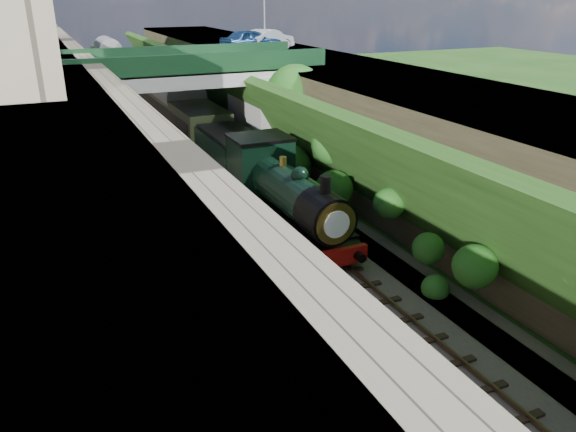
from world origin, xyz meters
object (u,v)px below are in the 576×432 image
at_px(lamppost, 265,5).
at_px(locomotive, 285,196).
at_px(tree, 296,96).
at_px(car_silver, 268,40).
at_px(car_blue, 251,41).
at_px(road_bridge, 198,101).
at_px(tender, 232,160).

height_order(lamppost, locomotive, lamppost).
distance_m(tree, lamppost, 13.30).
bearing_deg(car_silver, car_blue, 88.15).
height_order(road_bridge, car_blue, car_blue).
xyz_separation_m(lamppost, car_blue, (-1.70, -1.38, -2.48)).
bearing_deg(tender, lamppost, 60.79).
relative_size(road_bridge, tree, 2.42).
relative_size(car_silver, locomotive, 0.47).
height_order(locomotive, tender, locomotive).
distance_m(car_silver, tender, 16.17).
relative_size(car_blue, locomotive, 0.48).
xyz_separation_m(road_bridge, tender, (0.26, -5.82, -2.46)).
distance_m(tree, locomotive, 10.49).
bearing_deg(locomotive, tree, 62.25).
bearing_deg(car_blue, tree, 158.41).
bearing_deg(tree, locomotive, -117.75).
height_order(lamppost, car_blue, lamppost).
bearing_deg(car_silver, tender, 120.09).
bearing_deg(road_bridge, tender, -87.48).
distance_m(locomotive, tender, 7.37).
height_order(car_silver, locomotive, car_silver).
xyz_separation_m(car_blue, car_silver, (1.76, 0.93, -0.04)).
bearing_deg(car_silver, tree, 135.99).
bearing_deg(tree, tender, -161.29).
bearing_deg(tender, tree, 18.71).
relative_size(tree, locomotive, 0.65).
xyz_separation_m(car_silver, locomotive, (-7.67, -20.52, -5.15)).
height_order(car_blue, tender, car_blue).
xyz_separation_m(road_bridge, lamppost, (7.86, 7.79, 5.49)).
bearing_deg(car_blue, lamppost, -66.12).
height_order(lamppost, car_silver, lamppost).
bearing_deg(car_blue, locomotive, 148.04).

